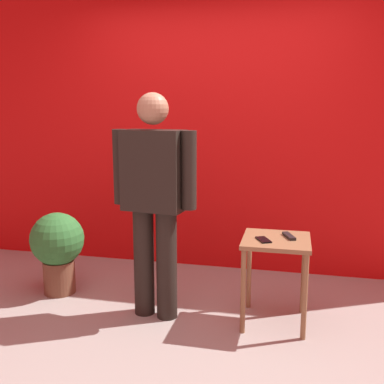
# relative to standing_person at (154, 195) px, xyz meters

# --- Properties ---
(ground_plane) EXTENTS (12.00, 12.00, 0.00)m
(ground_plane) POSITION_rel_standing_person_xyz_m (0.25, -0.42, -0.92)
(ground_plane) COLOR #9E9991
(back_wall_red) EXTENTS (4.96, 0.12, 2.62)m
(back_wall_red) POSITION_rel_standing_person_xyz_m (0.25, 1.18, 0.39)
(back_wall_red) COLOR red
(back_wall_red) RESTS_ON ground_plane
(standing_person) EXTENTS (0.65, 0.28, 1.64)m
(standing_person) POSITION_rel_standing_person_xyz_m (0.00, 0.00, 0.00)
(standing_person) COLOR black
(standing_person) RESTS_ON ground_plane
(side_table) EXTENTS (0.47, 0.47, 0.63)m
(side_table) POSITION_rel_standing_person_xyz_m (0.87, 0.08, -0.40)
(side_table) COLOR olive
(side_table) RESTS_ON ground_plane
(cell_phone) EXTENTS (0.13, 0.16, 0.01)m
(cell_phone) POSITION_rel_standing_person_xyz_m (0.78, 0.01, -0.28)
(cell_phone) COLOR black
(cell_phone) RESTS_ON side_table
(tv_remote) EXTENTS (0.10, 0.17, 0.02)m
(tv_remote) POSITION_rel_standing_person_xyz_m (0.95, 0.12, -0.28)
(tv_remote) COLOR black
(tv_remote) RESTS_ON side_table
(potted_plant) EXTENTS (0.44, 0.44, 0.69)m
(potted_plant) POSITION_rel_standing_person_xyz_m (-0.91, 0.21, -0.51)
(potted_plant) COLOR brown
(potted_plant) RESTS_ON ground_plane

